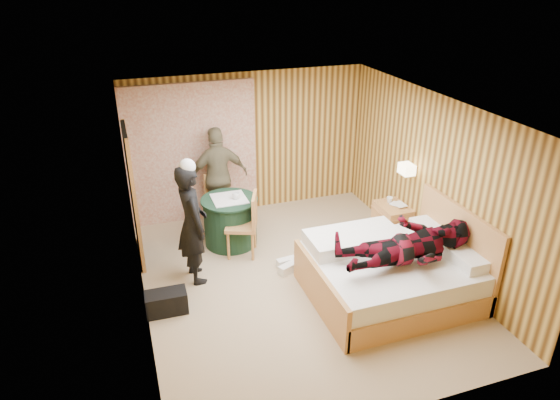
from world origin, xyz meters
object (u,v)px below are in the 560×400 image
object	(u,v)px
nightstand	(392,222)
wall_lamp	(407,169)
woman_standing	(192,224)
round_table	(230,221)
man_at_table	(219,177)
chair_far	(219,195)
chair_near	(247,220)
man_on_bed	(410,236)
bed	(393,272)
duffel_bag	(166,302)

from	to	relation	value
nightstand	wall_lamp	bearing A→B (deg)	-77.26
nightstand	woman_standing	bearing A→B (deg)	-178.28
wall_lamp	nightstand	world-z (taller)	wall_lamp
round_table	man_at_table	xyz separation A→B (m)	(0.00, 0.75, 0.46)
chair_far	chair_near	distance (m)	1.14
wall_lamp	man_on_bed	bearing A→B (deg)	-119.21
nightstand	round_table	bearing A→B (deg)	164.27
nightstand	chair_near	world-z (taller)	chair_near
bed	man_on_bed	size ratio (longest dim) A/B	1.23
nightstand	chair_far	distance (m)	2.91
round_table	man_at_table	world-z (taller)	man_at_table
man_at_table	woman_standing	bearing A→B (deg)	62.03
round_table	chair_far	size ratio (longest dim) A/B	0.96
round_table	woman_standing	xyz separation A→B (m)	(-0.71, -0.81, 0.47)
duffel_bag	man_on_bed	distance (m)	3.23
wall_lamp	duffel_bag	bearing A→B (deg)	-171.33
round_table	chair_near	bearing A→B (deg)	-68.17
bed	man_at_table	distance (m)	3.35
chair_far	chair_near	xyz separation A→B (m)	(0.19, -1.12, 0.05)
woman_standing	round_table	bearing A→B (deg)	-48.24
nightstand	man_at_table	world-z (taller)	man_at_table
duffel_bag	woman_standing	size ratio (longest dim) A/B	0.30
chair_near	man_on_bed	distance (m)	2.51
bed	round_table	distance (m)	2.70
chair_near	duffel_bag	size ratio (longest dim) A/B	1.92
wall_lamp	man_on_bed	distance (m)	1.61
bed	man_at_table	size ratio (longest dim) A/B	1.26
wall_lamp	duffel_bag	size ratio (longest dim) A/B	0.49
man_on_bed	bed	bearing A→B (deg)	97.85
nightstand	duffel_bag	distance (m)	3.81
man_on_bed	round_table	bearing A→B (deg)	128.05
nightstand	woman_standing	xyz separation A→B (m)	(-3.23, -0.10, 0.56)
duffel_bag	man_on_bed	size ratio (longest dim) A/B	0.30
bed	woman_standing	bearing A→B (deg)	153.19
round_table	duffel_bag	bearing A→B (deg)	-129.43
round_table	chair_far	bearing A→B (deg)	91.77
round_table	bed	bearing A→B (deg)	-49.46
bed	round_table	world-z (taller)	bed
chair_far	man_on_bed	distance (m)	3.52
woman_standing	chair_near	bearing A→B (deg)	-72.92
wall_lamp	chair_far	distance (m)	3.13
round_table	man_on_bed	distance (m)	2.96
bed	woman_standing	xyz separation A→B (m)	(-2.47, 1.25, 0.53)
chair_near	man_at_table	distance (m)	1.21
bed	man_on_bed	xyz separation A→B (m)	(0.03, -0.23, 0.68)
wall_lamp	woman_standing	bearing A→B (deg)	178.35
chair_far	man_at_table	bearing A→B (deg)	49.41
wall_lamp	duffel_bag	xyz separation A→B (m)	(-3.77, -0.58, -1.15)
duffel_bag	man_at_table	bearing A→B (deg)	62.91
round_table	chair_near	distance (m)	0.49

